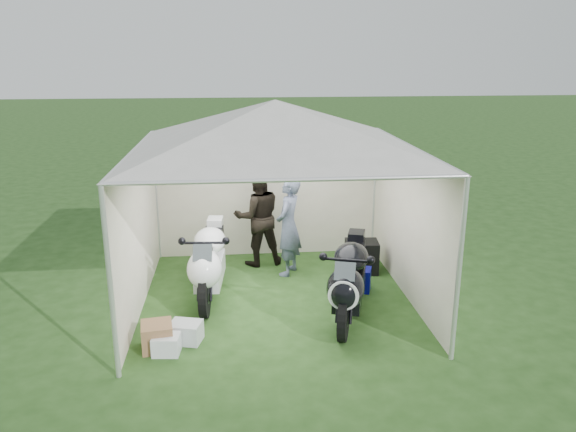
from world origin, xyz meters
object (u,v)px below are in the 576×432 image
object	(u,v)px
canopy_tent	(275,130)
crate_2	(166,345)
paddock_stand	(355,279)
crate_0	(186,332)
motorcycle_white	(209,260)
person_dark_jacket	(258,217)
equipment_box	(362,257)
motorcycle_black	(349,278)
crate_1	(157,336)
person_blue_jacket	(288,226)

from	to	relation	value
canopy_tent	crate_2	size ratio (longest dim) A/B	17.08
paddock_stand	crate_0	size ratio (longest dim) A/B	1.21
motorcycle_white	paddock_stand	world-z (taller)	motorcycle_white
person_dark_jacket	equipment_box	distance (m)	1.92
motorcycle_black	person_dark_jacket	world-z (taller)	person_dark_jacket
crate_1	crate_0	bearing A→B (deg)	23.41
crate_2	motorcycle_white	bearing A→B (deg)	73.33
crate_2	equipment_box	bearing A→B (deg)	38.85
motorcycle_white	paddock_stand	bearing A→B (deg)	5.96
person_blue_jacket	crate_0	size ratio (longest dim) A/B	4.25
motorcycle_white	motorcycle_black	distance (m)	2.17
motorcycle_black	equipment_box	bearing A→B (deg)	88.90
equipment_box	crate_1	distance (m)	3.92
paddock_stand	equipment_box	size ratio (longest dim) A/B	0.88
canopy_tent	person_blue_jacket	world-z (taller)	canopy_tent
crate_2	motorcycle_black	bearing A→B (deg)	16.88
canopy_tent	motorcycle_white	bearing A→B (deg)	174.74
canopy_tent	person_dark_jacket	world-z (taller)	canopy_tent
motorcycle_white	equipment_box	size ratio (longest dim) A/B	4.03
canopy_tent	person_blue_jacket	xyz separation A→B (m)	(0.28, 0.94, -1.73)
motorcycle_white	equipment_box	distance (m)	2.69
motorcycle_black	crate_1	bearing A→B (deg)	-149.25
person_dark_jacket	canopy_tent	bearing A→B (deg)	87.60
motorcycle_black	paddock_stand	xyz separation A→B (m)	(0.30, 0.95, -0.42)
canopy_tent	motorcycle_white	size ratio (longest dim) A/B	2.56
motorcycle_white	equipment_box	world-z (taller)	motorcycle_white
canopy_tent	crate_0	size ratio (longest dim) A/B	14.22
crate_1	motorcycle_black	bearing A→B (deg)	13.25
crate_1	canopy_tent	bearing A→B (deg)	40.99
motorcycle_black	crate_2	world-z (taller)	motorcycle_black
motorcycle_black	crate_1	xyz separation A→B (m)	(-2.59, -0.61, -0.43)
canopy_tent	motorcycle_black	bearing A→B (deg)	-39.83
motorcycle_black	crate_1	world-z (taller)	motorcycle_black
motorcycle_black	person_blue_jacket	bearing A→B (deg)	128.83
person_blue_jacket	crate_1	bearing A→B (deg)	-14.41
equipment_box	paddock_stand	bearing A→B (deg)	-109.98
motorcycle_white	motorcycle_black	world-z (taller)	motorcycle_white
paddock_stand	canopy_tent	bearing A→B (deg)	-173.22
motorcycle_black	paddock_stand	size ratio (longest dim) A/B	4.43
crate_2	paddock_stand	bearing A→B (deg)	31.61
equipment_box	crate_2	xyz separation A→B (m)	(-3.04, -2.45, -0.15)
motorcycle_black	person_blue_jacket	distance (m)	1.89
crate_0	motorcycle_black	bearing A→B (deg)	11.59
canopy_tent	motorcycle_black	world-z (taller)	canopy_tent
paddock_stand	motorcycle_white	bearing A→B (deg)	-178.55
canopy_tent	person_dark_jacket	bearing A→B (deg)	97.96
equipment_box	motorcycle_black	bearing A→B (deg)	-108.59
motorcycle_white	person_dark_jacket	bearing A→B (deg)	63.87
crate_1	person_blue_jacket	bearing A→B (deg)	50.95
paddock_stand	equipment_box	world-z (taller)	equipment_box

